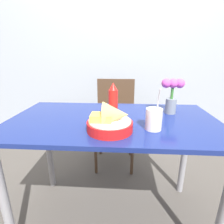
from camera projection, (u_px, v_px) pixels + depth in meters
name	position (u px, v px, depth m)	size (l,w,h in m)	color
ground_plane	(113.00, 215.00, 1.32)	(12.00, 12.00, 0.00)	#4C4742
wall_window	(119.00, 42.00, 2.15)	(7.00, 0.06, 2.60)	#9EA8B7
dining_table	(113.00, 135.00, 1.11)	(1.27, 0.71, 0.78)	navy
chair_far_window	(115.00, 114.00, 1.88)	(0.40, 0.40, 0.91)	#473323
food_basket	(111.00, 121.00, 0.89)	(0.24, 0.24, 0.15)	red
ketchup_bottle	(114.00, 102.00, 1.04)	(0.06, 0.06, 0.22)	red
drink_cup	(154.00, 120.00, 0.90)	(0.09, 0.09, 0.23)	silver
flower_vase	(172.00, 93.00, 1.13)	(0.15, 0.07, 0.23)	gray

